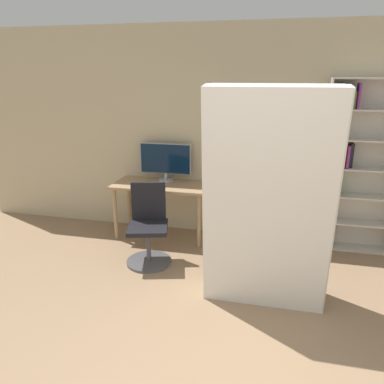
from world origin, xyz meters
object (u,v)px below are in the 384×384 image
at_px(office_chair, 148,232).
at_px(bookshelf, 351,167).
at_px(mattress_near, 268,205).
at_px(monitor, 165,160).
at_px(mattress_far, 269,197).

bearing_deg(office_chair, bookshelf, 21.99).
distance_m(office_chair, bookshelf, 2.52).
height_order(office_chair, mattress_near, mattress_near).
distance_m(monitor, mattress_near, 2.06).
bearing_deg(bookshelf, mattress_near, -120.93).
distance_m(office_chair, mattress_far, 1.53).
height_order(monitor, mattress_near, mattress_near).
xyz_separation_m(mattress_near, mattress_far, (0.00, 0.25, -0.00)).
relative_size(office_chair, mattress_near, 0.45).
relative_size(monitor, bookshelf, 0.34).
xyz_separation_m(monitor, bookshelf, (2.31, 0.01, 0.03)).
bearing_deg(office_chair, monitor, 93.47).
xyz_separation_m(office_chair, bookshelf, (2.25, 0.91, 0.67)).
xyz_separation_m(bookshelf, mattress_far, (-0.92, -1.28, -0.03)).
height_order(bookshelf, mattress_near, bookshelf).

